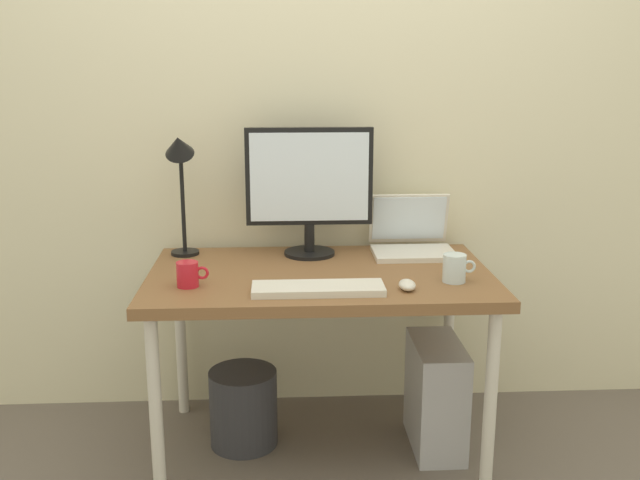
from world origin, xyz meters
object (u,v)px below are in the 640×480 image
laptop (412,238)px  coffee_mug (188,274)px  glass_cup (455,268)px  mouse (407,285)px  desk (320,288)px  computer_tower (436,395)px  wastebasket (243,408)px  desk_lamp (180,166)px  monitor (309,185)px  keyboard (318,289)px

laptop → coffee_mug: laptop is taller
coffee_mug → glass_cup: 0.92m
mouse → glass_cup: (0.18, 0.08, 0.03)m
desk → coffee_mug: size_ratio=11.34×
computer_tower → wastebasket: 0.74m
desk_lamp → glass_cup: bearing=-21.5°
desk_lamp → computer_tower: size_ratio=1.19×
monitor → mouse: bearing=-56.5°
coffee_mug → wastebasket: (0.16, 0.18, -0.59)m
glass_cup → laptop: bearing=101.1°
monitor → laptop: (0.41, 0.02, -0.22)m
coffee_mug → desk_lamp: bearing=99.4°
monitor → wastebasket: monitor is taller
monitor → wastebasket: 0.90m
wastebasket → monitor: bearing=38.1°
keyboard → mouse: mouse is taller
glass_cup → computer_tower: size_ratio=0.28×
monitor → keyboard: (0.01, -0.48, -0.27)m
desk → desk_lamp: (-0.52, 0.24, 0.42)m
desk → computer_tower: (0.44, -0.02, -0.43)m
mouse → coffee_mug: size_ratio=0.82×
coffee_mug → wastebasket: size_ratio=0.37×
laptop → desk_lamp: size_ratio=0.64×
mouse → desk_lamp: bearing=149.7°
desk_lamp → keyboard: size_ratio=1.14×
desk → coffee_mug: 0.49m
glass_cup → computer_tower: glass_cup is taller
keyboard → coffee_mug: 0.45m
monitor → computer_tower: (0.47, -0.26, -0.77)m
monitor → laptop: monitor is taller
monitor → coffee_mug: bearing=-137.6°
mouse → monitor: bearing=123.5°
computer_tower → keyboard: bearing=-155.2°
desk → glass_cup: size_ratio=10.77×
desk_lamp → monitor: bearing=-0.1°
monitor → mouse: size_ratio=5.57×
desk → glass_cup: glass_cup is taller
glass_cup → computer_tower: (-0.02, 0.12, -0.54)m
glass_cup → wastebasket: bearing=166.7°
mouse → glass_cup: size_ratio=0.78×
glass_cup → wastebasket: size_ratio=0.39×
coffee_mug → glass_cup: size_ratio=0.95×
desk_lamp → computer_tower: desk_lamp is taller
desk → laptop: 0.48m
monitor → keyboard: monitor is taller
glass_cup → computer_tower: bearing=98.8°
laptop → mouse: (-0.10, -0.49, -0.04)m
laptop → mouse: 0.50m
laptop → keyboard: bearing=-129.1°
monitor → glass_cup: 0.66m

